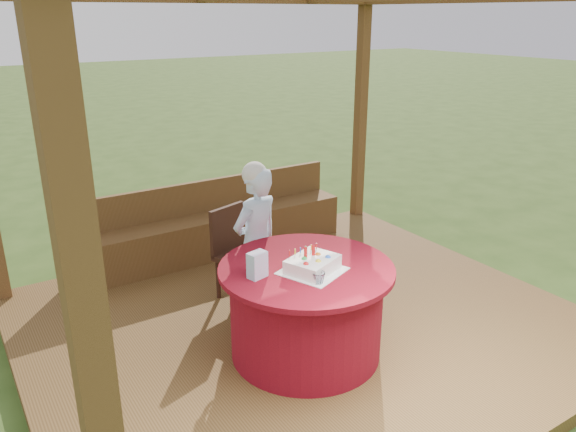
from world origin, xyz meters
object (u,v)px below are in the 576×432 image
at_px(table, 306,309).
at_px(chair, 236,249).
at_px(gift_bag, 257,265).
at_px(bench, 216,230).
at_px(birthday_cake, 313,264).
at_px(drinking_glass, 319,278).
at_px(elderly_woman, 256,241).

height_order(table, chair, chair).
bearing_deg(table, gift_bag, 174.22).
bearing_deg(bench, birthday_cake, -97.13).
bearing_deg(drinking_glass, bench, 81.58).
height_order(chair, drinking_glass, chair).
relative_size(birthday_cake, gift_bag, 2.73).
distance_m(table, chair, 1.14).
height_order(bench, elderly_woman, elderly_woman).
distance_m(table, birthday_cake, 0.43).
height_order(bench, chair, chair).
height_order(table, gift_bag, gift_bag).
height_order(chair, birthday_cake, birthday_cake).
distance_m(chair, birthday_cake, 1.28).
bearing_deg(bench, gift_bag, -107.57).
distance_m(elderly_woman, drinking_glass, 1.01).
bearing_deg(elderly_woman, bench, 78.63).
height_order(birthday_cake, gift_bag, gift_bag).
relative_size(elderly_woman, gift_bag, 7.19).
distance_m(bench, drinking_glass, 2.50).
bearing_deg(elderly_woman, drinking_glass, -94.23).
xyz_separation_m(table, drinking_glass, (-0.09, -0.28, 0.41)).
bearing_deg(chair, bench, 75.25).
relative_size(bench, table, 2.28).
relative_size(chair, elderly_woman, 0.62).
relative_size(elderly_woman, birthday_cake, 2.63).
xyz_separation_m(bench, birthday_cake, (-0.28, -2.23, 0.53)).
bearing_deg(bench, table, -97.14).
bearing_deg(elderly_woman, gift_bag, -118.91).
height_order(chair, elderly_woman, elderly_woman).
relative_size(table, gift_bag, 6.85).
distance_m(table, elderly_woman, 0.80).
bearing_deg(elderly_woman, table, -88.79).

